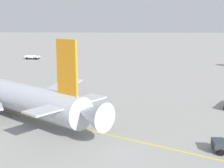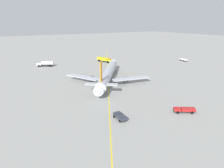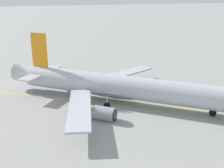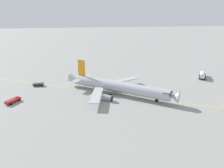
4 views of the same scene
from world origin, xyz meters
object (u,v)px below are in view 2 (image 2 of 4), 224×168
(ops_pickup_truck, at_px, (184,110))
(fire_tender_truck, at_px, (104,59))
(fuel_tanker_truck, at_px, (46,64))
(pushback_tug_truck, at_px, (183,60))
(baggage_truck_truck, at_px, (120,116))
(airliner_main, at_px, (108,75))

(ops_pickup_truck, xyz_separation_m, fire_tender_truck, (-15.79, -72.11, 0.73))
(fire_tender_truck, bearing_deg, fuel_tanker_truck, -117.78)
(pushback_tug_truck, relative_size, baggage_truck_truck, 1.21)
(fuel_tanker_truck, xyz_separation_m, pushback_tug_truck, (-76.35, 28.41, -0.76))
(pushback_tug_truck, bearing_deg, ops_pickup_truck, -41.97)
(pushback_tug_truck, xyz_separation_m, baggage_truck_truck, (75.68, 43.44, -0.09))
(airliner_main, distance_m, fire_tender_truck, 40.40)
(airliner_main, bearing_deg, fire_tender_truck, 10.35)
(pushback_tug_truck, bearing_deg, fire_tender_truck, -109.89)
(airliner_main, distance_m, fuel_tanker_truck, 44.00)
(baggage_truck_truck, height_order, fire_tender_truck, fire_tender_truck)
(fuel_tanker_truck, xyz_separation_m, fire_tender_truck, (-33.33, 5.57, -0.02))
(airliner_main, height_order, pushback_tug_truck, airliner_main)
(airliner_main, xyz_separation_m, pushback_tug_truck, (-61.58, -13.02, -1.96))
(fire_tender_truck, bearing_deg, ops_pickup_truck, -30.65)
(airliner_main, relative_size, fuel_tanker_truck, 4.27)
(baggage_truck_truck, bearing_deg, fire_tender_truck, -24.12)
(ops_pickup_truck, relative_size, pushback_tug_truck, 1.12)
(fuel_tanker_truck, relative_size, pushback_tug_truck, 1.71)
(ops_pickup_truck, bearing_deg, baggage_truck_truck, 13.78)
(fuel_tanker_truck, distance_m, baggage_truck_truck, 71.86)
(fuel_tanker_truck, relative_size, fire_tender_truck, 0.81)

